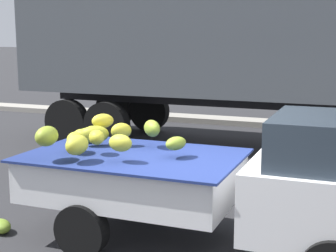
# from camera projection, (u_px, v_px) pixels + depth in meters

# --- Properties ---
(curb_strip) EXTENTS (80.00, 0.80, 0.16)m
(curb_strip) POSITION_uv_depth(u_px,v_px,m) (300.00, 125.00, 14.23)
(curb_strip) COLOR gray
(curb_strip) RESTS_ON ground
(pickup_truck) EXTENTS (4.73, 1.79, 1.70)m
(pickup_truck) POSITION_uv_depth(u_px,v_px,m) (280.00, 185.00, 5.68)
(pickup_truck) COLOR white
(pickup_truck) RESTS_ON ground
(semi_trailer) EXTENTS (12.01, 2.71, 3.95)m
(semi_trailer) POSITION_uv_depth(u_px,v_px,m) (273.00, 37.00, 11.05)
(semi_trailer) COLOR #4C5156
(semi_trailer) RESTS_ON ground
(fallen_banana_bunch_near_tailgate) EXTENTS (0.43, 0.39, 0.18)m
(fallen_banana_bunch_near_tailgate) POSITION_uv_depth(u_px,v_px,m) (1.00, 226.00, 6.59)
(fallen_banana_bunch_near_tailgate) COLOR olive
(fallen_banana_bunch_near_tailgate) RESTS_ON ground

